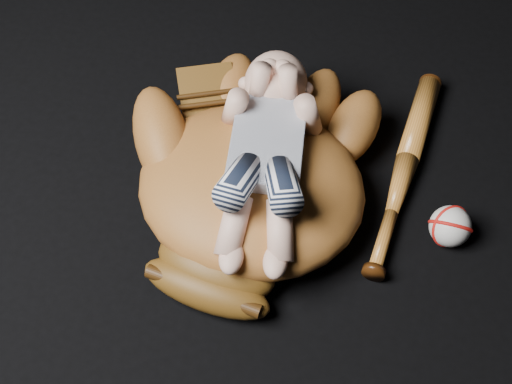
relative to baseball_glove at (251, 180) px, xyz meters
The scene contains 4 objects.
baseball_glove is the anchor object (origin of this frame).
newborn_baby 0.06m from the baseball_glove, 14.62° to the left, with size 0.18×0.38×0.16m, color #D7A38A, non-canonical shape.
baseball_bat 0.27m from the baseball_glove, 27.85° to the left, with size 0.04×0.43×0.04m, color #AF6621, non-canonical shape.
baseball 0.32m from the baseball_glove, ahead, with size 0.07×0.07×0.07m, color silver.
Camera 1 is at (0.12, -0.68, 0.96)m, focal length 50.00 mm.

